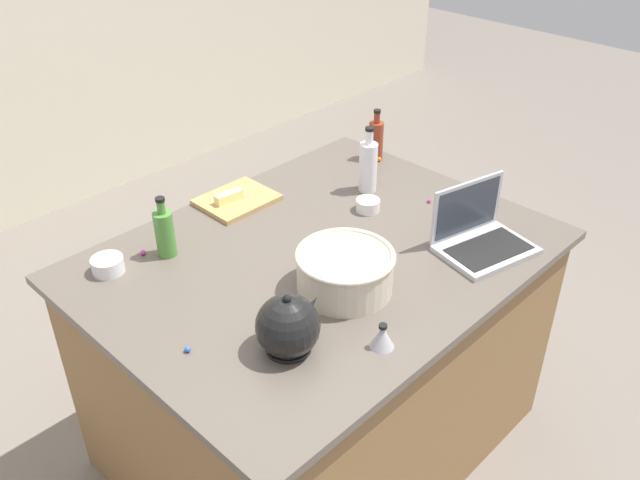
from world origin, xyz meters
name	(u,v)px	position (x,y,z in m)	size (l,w,h in m)	color
ground_plane	(320,434)	(0.00, 0.00, 0.00)	(12.00, 12.00, 0.00)	slate
island_counter	(320,352)	(0.00, 0.00, 0.45)	(1.52, 1.17, 0.90)	olive
laptop	(480,235)	(0.40, -0.36, 0.95)	(0.35, 0.29, 0.22)	#B7B7BC
mixing_bowl_large	(345,270)	(-0.09, -0.20, 0.97)	(0.31, 0.31, 0.14)	beige
bottle_soy	(376,139)	(0.69, 0.34, 0.99)	(0.06, 0.06, 0.22)	maroon
bottle_vinegar	(368,165)	(0.45, 0.18, 1.01)	(0.07, 0.07, 0.26)	white
bottle_olive	(165,232)	(-0.37, 0.36, 0.99)	(0.07, 0.07, 0.22)	#4C8C38
kettle	(288,326)	(-0.40, -0.27, 0.98)	(0.21, 0.18, 0.20)	black
cutting_board	(237,200)	(0.03, 0.47, 0.91)	(0.28, 0.22, 0.02)	tan
butter_stick_left	(229,197)	(-0.01, 0.47, 0.94)	(0.11, 0.04, 0.04)	#F4E58C
ramekin_small	(339,241)	(0.07, -0.02, 0.92)	(0.09, 0.09, 0.04)	slate
ramekin_medium	(368,205)	(0.33, 0.07, 0.92)	(0.09, 0.09, 0.04)	white
ramekin_wide	(108,265)	(-0.56, 0.41, 0.93)	(0.10, 0.10, 0.05)	white
kitchen_timer	(382,336)	(-0.22, -0.45, 0.94)	(0.07, 0.07, 0.08)	#B2B2B7
candy_0	(278,303)	(-0.29, -0.11, 0.91)	(0.02, 0.02, 0.02)	#CC3399
candy_1	(429,201)	(0.53, -0.06, 0.91)	(0.01, 0.01, 0.01)	#CC3399
candy_2	(187,349)	(-0.61, -0.08, 0.91)	(0.02, 0.02, 0.02)	blue
candy_3	(379,159)	(0.67, 0.31, 0.91)	(0.02, 0.02, 0.02)	orange
candy_4	(119,259)	(-0.50, 0.44, 0.91)	(0.02, 0.02, 0.02)	yellow
candy_5	(143,253)	(-0.43, 0.41, 0.91)	(0.02, 0.02, 0.02)	#CC3399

